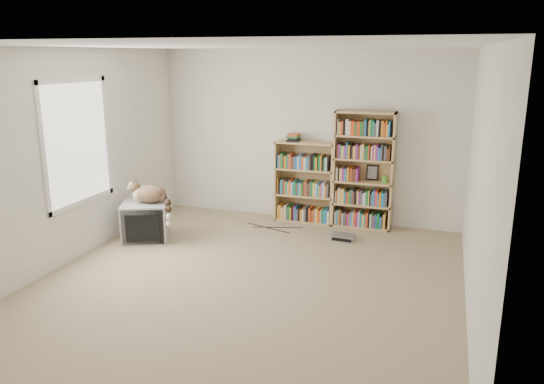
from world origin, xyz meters
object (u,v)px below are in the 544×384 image
(crt_tv, at_px, (145,221))
(cat, at_px, (153,197))
(dvd_player, at_px, (343,237))
(bookcase_short, at_px, (305,185))
(bookcase_tall, at_px, (364,173))

(crt_tv, height_order, cat, cat)
(dvd_player, bearing_deg, crt_tv, -158.38)
(bookcase_short, bearing_deg, bookcase_tall, -0.16)
(cat, height_order, bookcase_short, bookcase_short)
(cat, bearing_deg, crt_tv, 175.73)
(bookcase_short, relative_size, dvd_player, 3.81)
(cat, distance_m, dvd_player, 2.59)
(crt_tv, relative_size, cat, 1.07)
(bookcase_short, xyz_separation_m, dvd_player, (0.70, -0.67, -0.51))
(cat, relative_size, bookcase_tall, 0.42)
(bookcase_tall, distance_m, bookcase_short, 0.89)
(crt_tv, bearing_deg, dvd_player, -5.65)
(crt_tv, distance_m, bookcase_tall, 3.10)
(bookcase_tall, bearing_deg, crt_tv, -150.92)
(bookcase_tall, relative_size, dvd_player, 5.30)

